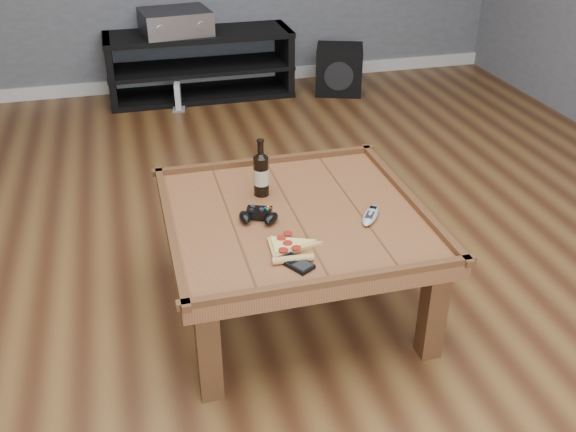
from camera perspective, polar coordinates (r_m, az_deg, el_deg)
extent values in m
plane|color=#3F2212|center=(2.77, 0.54, -7.90)|extent=(6.00, 6.00, 0.00)
cube|color=silver|center=(5.39, -8.03, 11.85)|extent=(5.00, 0.02, 0.10)
cube|color=brown|center=(2.53, 0.59, -0.38)|extent=(1.00, 1.00, 0.06)
cube|color=#3C1D10|center=(2.27, -7.07, -11.91)|extent=(0.08, 0.08, 0.39)
cube|color=#3C1D10|center=(2.47, 12.73, -8.39)|extent=(0.08, 0.08, 0.39)
cube|color=#3C1D10|center=(2.95, -9.52, -1.21)|extent=(0.08, 0.08, 0.39)
cube|color=#3C1D10|center=(3.11, 6.00, 0.82)|extent=(0.08, 0.08, 0.39)
cube|color=#3C1D10|center=(2.93, -1.92, 4.98)|extent=(1.03, 0.03, 0.03)
cube|color=#3C1D10|center=(2.12, 4.06, -5.79)|extent=(1.03, 0.03, 0.03)
cube|color=#3C1D10|center=(2.67, 10.70, 1.76)|extent=(0.03, 1.03, 0.03)
cube|color=#3C1D10|center=(2.45, -10.44, -0.98)|extent=(0.03, 1.03, 0.03)
cube|color=black|center=(5.04, -8.00, 15.68)|extent=(1.40, 0.45, 0.04)
cube|color=black|center=(5.11, -7.80, 12.97)|extent=(1.40, 0.45, 0.03)
cube|color=black|center=(5.17, -7.64, 10.75)|extent=(1.40, 0.45, 0.04)
cube|color=black|center=(5.07, -15.49, 12.28)|extent=(0.05, 0.44, 0.50)
cube|color=black|center=(5.22, -0.31, 13.84)|extent=(0.05, 0.44, 0.50)
cylinder|color=black|center=(2.62, -2.40, 3.55)|extent=(0.06, 0.06, 0.17)
cone|color=black|center=(2.58, -2.44, 5.50)|extent=(0.06, 0.06, 0.03)
cylinder|color=black|center=(2.57, -2.46, 6.10)|extent=(0.03, 0.03, 0.06)
cylinder|color=black|center=(2.56, -2.47, 6.73)|extent=(0.03, 0.03, 0.01)
cylinder|color=beige|center=(2.62, -2.40, 3.55)|extent=(0.06, 0.06, 0.07)
cube|color=black|center=(2.48, -2.58, 0.30)|extent=(0.11, 0.09, 0.03)
ellipsoid|color=black|center=(2.46, -3.86, -0.11)|extent=(0.05, 0.08, 0.04)
ellipsoid|color=black|center=(2.45, -1.51, -0.22)|extent=(0.09, 0.09, 0.04)
cylinder|color=black|center=(2.48, -3.14, 0.84)|extent=(0.02, 0.02, 0.01)
cylinder|color=black|center=(2.46, -2.36, 0.57)|extent=(0.02, 0.02, 0.01)
cylinder|color=yellow|center=(2.48, -1.78, 0.82)|extent=(0.01, 0.01, 0.01)
cylinder|color=red|center=(2.47, -1.59, 0.70)|extent=(0.01, 0.01, 0.01)
cylinder|color=#0C33CC|center=(2.48, -2.01, 0.73)|extent=(0.01, 0.01, 0.01)
cylinder|color=#0C9919|center=(2.47, -1.83, 0.61)|extent=(0.01, 0.01, 0.01)
cylinder|color=tan|center=(2.22, 0.44, -3.84)|extent=(0.15, 0.04, 0.03)
cylinder|color=maroon|center=(2.26, -0.42, -3.04)|extent=(0.03, 0.03, 0.00)
cylinder|color=maroon|center=(2.27, 0.74, -2.85)|extent=(0.03, 0.03, 0.00)
cylinder|color=maroon|center=(2.30, -0.03, -2.41)|extent=(0.03, 0.03, 0.00)
cylinder|color=maroon|center=(2.33, -0.60, -1.96)|extent=(0.03, 0.03, 0.00)
cylinder|color=maroon|center=(2.35, -0.01, -1.55)|extent=(0.03, 0.03, 0.00)
cube|color=black|center=(2.21, 0.77, -4.25)|extent=(0.12, 0.14, 0.01)
cube|color=black|center=(2.22, 0.23, -3.78)|extent=(0.07, 0.07, 0.00)
cube|color=black|center=(2.19, 1.33, -4.38)|extent=(0.07, 0.07, 0.00)
ellipsoid|color=#979CA5|center=(2.50, 7.34, 0.06)|extent=(0.14, 0.17, 0.02)
cube|color=black|center=(2.54, 7.59, 0.76)|extent=(0.03, 0.03, 0.00)
cube|color=black|center=(2.49, 7.29, 0.11)|extent=(0.05, 0.06, 0.00)
cube|color=black|center=(5.00, -9.99, 16.66)|extent=(0.53, 0.45, 0.17)
cube|color=#9FA0A8|center=(4.81, -9.44, 16.19)|extent=(0.49, 0.07, 0.17)
cylinder|color=#9FA0A8|center=(4.78, -11.19, 15.92)|extent=(0.07, 0.02, 0.06)
cylinder|color=#9FA0A8|center=(4.84, -7.65, 16.38)|extent=(0.07, 0.02, 0.06)
cube|color=black|center=(5.21, 4.57, 12.87)|extent=(0.45, 0.45, 0.35)
cylinder|color=black|center=(5.04, 4.54, 12.28)|extent=(0.21, 0.08, 0.22)
cube|color=gray|center=(4.93, -9.66, 9.46)|extent=(0.11, 0.17, 0.01)
cube|color=silver|center=(4.90, -9.76, 10.56)|extent=(0.06, 0.15, 0.19)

